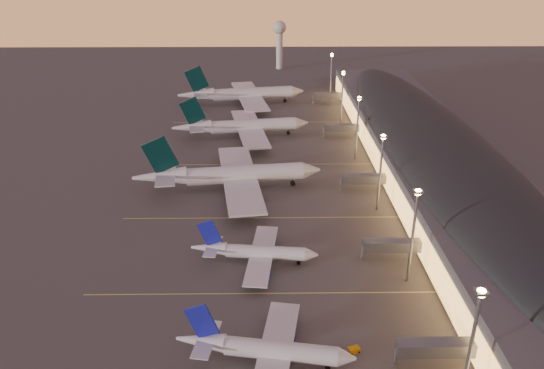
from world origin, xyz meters
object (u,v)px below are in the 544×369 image
Objects in this scene: radar_tower at (280,37)px; baggage_tug_b at (352,350)px; airliner_wide_mid at (242,126)px; airliner_narrow_north at (254,252)px; airliner_wide_far at (242,94)px; airliner_narrow_south at (265,350)px; airliner_wide_near at (229,175)px.

baggage_tug_b is at bearing -88.43° from radar_tower.
baggage_tug_b is at bearing -87.34° from airliner_wide_mid.
radar_tower is at bearing 93.30° from airliner_narrow_north.
baggage_tug_b is (28.43, -138.89, -4.55)m from airliner_wide_mid.
baggage_tug_b is at bearing -91.01° from airliner_wide_far.
airliner_wide_near is (-12.47, 85.56, 1.98)m from airliner_narrow_south.
airliner_narrow_south reaches higher than airliner_narrow_north.
airliner_wide_near reaches higher than airliner_wide_mid.
airliner_narrow_south is 86.49m from airliner_wide_near.
airliner_narrow_north is 251.77m from radar_tower.
airliner_narrow_south is at bearing -94.80° from airliner_wide_mid.
airliner_wide_far is at bearing 82.29° from airliner_wide_near.
airliner_wide_far is (-12.12, 196.17, 2.20)m from airliner_narrow_south.
airliner_narrow_south is at bearing -89.25° from airliner_wide_near.
airliner_wide_mid is 54.51m from airliner_wide_far.
airliner_wide_near is 1.07× the size of airliner_wide_mid.
airliner_wide_far reaches higher than airliner_wide_near.
airliner_narrow_south is at bearing -92.06° from radar_tower.
airliner_narrow_south is 38.20m from airliner_narrow_north.
airliner_narrow_south is at bearing 168.73° from baggage_tug_b.
airliner_narrow_north is 41.18m from baggage_tug_b.
radar_tower is at bearing 66.40° from airliner_wide_far.
airliner_wide_near is 205.22m from radar_tower.
airliner_wide_near is 2.02× the size of radar_tower.
airliner_wide_far is 2.10× the size of radar_tower.
radar_tower is (20.58, 147.14, 16.84)m from airliner_wide_mid.
airliner_wide_mid reaches higher than airliner_narrow_north.
airliner_narrow_north is at bearing 103.49° from airliner_narrow_south.
airliner_wide_far is (-9.34, 158.07, 2.44)m from airliner_narrow_north.
airliner_narrow_north is at bearing -94.83° from airliner_wide_mid.
airliner_wide_mid is 0.90× the size of airliner_wide_far.
airliner_wide_mid is at bearing -97.89° from airliner_wide_far.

